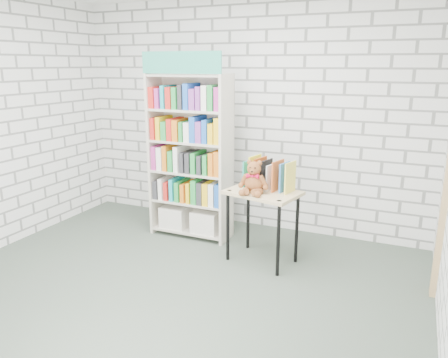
% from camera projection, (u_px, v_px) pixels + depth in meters
% --- Properties ---
extents(ground, '(4.50, 4.50, 0.00)m').
position_uv_depth(ground, '(167.00, 293.00, 3.99)').
color(ground, '#414D42').
rests_on(ground, ground).
extents(room_shell, '(4.52, 4.02, 2.81)m').
position_uv_depth(room_shell, '(159.00, 95.00, 3.53)').
color(room_shell, silver).
rests_on(room_shell, ground).
extents(bookshelf, '(0.96, 0.37, 2.16)m').
position_uv_depth(bookshelf, '(191.00, 156.00, 5.12)').
color(bookshelf, beige).
rests_on(bookshelf, ground).
extents(display_table, '(0.81, 0.64, 0.77)m').
position_uv_depth(display_table, '(263.00, 201.00, 4.47)').
color(display_table, tan).
rests_on(display_table, ground).
extents(table_books, '(0.54, 0.33, 0.30)m').
position_uv_depth(table_books, '(269.00, 175.00, 4.50)').
color(table_books, teal).
rests_on(table_books, display_table).
extents(teddy_bear, '(0.31, 0.29, 0.33)m').
position_uv_depth(teddy_bear, '(253.00, 180.00, 4.36)').
color(teddy_bear, brown).
rests_on(teddy_bear, display_table).
extents(door_trim, '(0.05, 0.12, 2.10)m').
position_uv_depth(door_trim, '(447.00, 183.00, 3.69)').
color(door_trim, tan).
rests_on(door_trim, ground).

